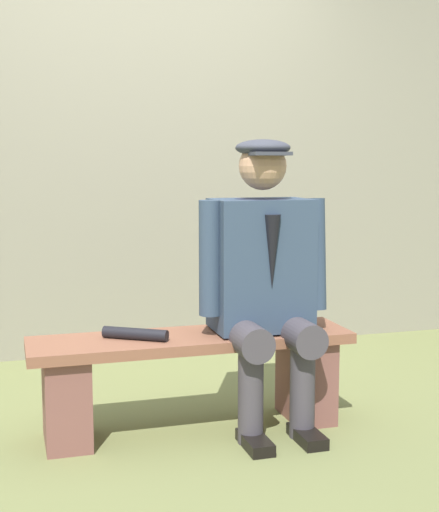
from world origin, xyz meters
name	(u,v)px	position (x,y,z in m)	size (l,w,h in m)	color
ground_plane	(192,430)	(0.00, 0.00, 0.00)	(30.00, 30.00, 0.00)	olive
bench	(192,371)	(0.00, 0.00, 0.27)	(1.44, 0.37, 0.44)	brown
seated_man	(264,274)	(-0.32, 0.04, 0.71)	(0.60, 0.54, 1.30)	#2F4055
rolled_magazine	(135,334)	(0.26, 0.01, 0.46)	(0.05, 0.05, 0.29)	black
stadium_wall	(131,149)	(0.00, -1.54, 1.29)	(12.00, 0.24, 2.58)	gray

